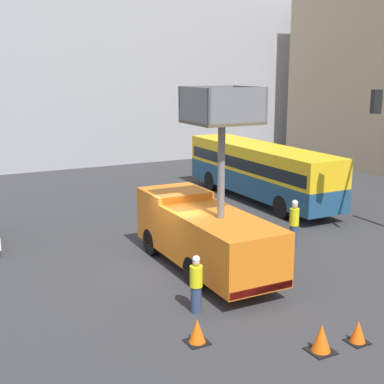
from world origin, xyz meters
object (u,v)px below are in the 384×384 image
Objects in this scene: road_worker_directing at (294,223)px; traffic_cone_far_side at (321,339)px; utility_truck at (204,230)px; road_worker_near_truck at (196,284)px; city_bus at (260,168)px; traffic_cone_near_truck at (197,332)px; traffic_cone_mid_road at (358,332)px.

traffic_cone_far_side is at bearing 22.52° from road_worker_directing.
utility_truck is 4.00× the size of road_worker_near_truck.
utility_truck is 10.86m from city_bus.
road_worker_near_truck reaches higher than traffic_cone_far_side.
traffic_cone_near_truck reaches higher than traffic_cone_mid_road.
road_worker_directing is at bearing 56.92° from traffic_cone_far_side.
traffic_cone_mid_road is at bearing 30.04° from road_worker_directing.
road_worker_directing is at bearing 64.45° from traffic_cone_mid_road.
traffic_cone_near_truck is at bearing 130.00° from city_bus.
traffic_cone_far_side is at bearing 141.38° from city_bus.
city_bus is 15.62m from traffic_cone_mid_road.
traffic_cone_far_side reaches higher than traffic_cone_near_truck.
traffic_cone_mid_road is (2.91, -3.55, -0.58)m from road_worker_near_truck.
road_worker_near_truck is at bearing 63.02° from traffic_cone_near_truck.
utility_truck is at bearing 99.77° from traffic_cone_mid_road.
utility_truck reaches higher than traffic_cone_far_side.
utility_truck is 5.32m from traffic_cone_near_truck.
road_worker_near_truck is at bearing 129.36° from traffic_cone_mid_road.
utility_truck is 6.41m from traffic_cone_far_side.
road_worker_directing reaches higher than traffic_cone_far_side.
city_bus is (7.64, 7.72, 0.28)m from utility_truck.
traffic_cone_mid_road is (1.10, -6.39, -1.22)m from utility_truck.
road_worker_near_truck is 2.85× the size of traffic_cone_mid_road.
utility_truck is 9.49× the size of traffic_cone_far_side.
utility_truck is at bearing 59.38° from traffic_cone_near_truck.
city_bus reaches higher than traffic_cone_near_truck.
utility_truck is 10.48× the size of traffic_cone_near_truck.
traffic_cone_far_side is (-0.07, -6.31, -1.16)m from utility_truck.
traffic_cone_far_side is (2.58, -1.84, 0.03)m from traffic_cone_near_truck.
city_bus is 15.13× the size of traffic_cone_far_side.
road_worker_directing is 7.83m from traffic_cone_mid_road.
road_worker_near_truck reaches higher than traffic_cone_mid_road.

